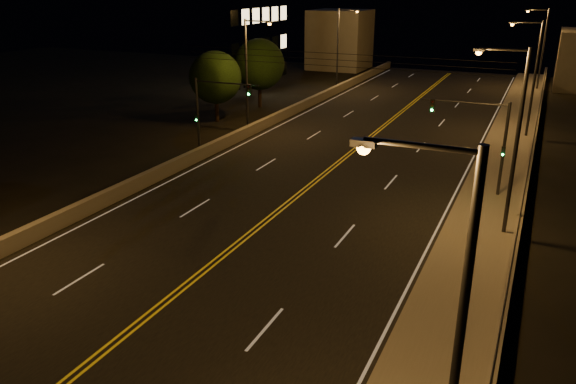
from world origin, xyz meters
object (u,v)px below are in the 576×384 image
at_px(streetlight_2, 532,73).
at_px(traffic_signal_left, 210,109).
at_px(streetlight_6, 340,44).
at_px(streetlight_0, 446,331).
at_px(streetlight_5, 249,69).
at_px(tree_1, 259,64).
at_px(tree_0, 215,77).
at_px(streetlight_3, 541,44).
at_px(traffic_signal_right, 486,137).
at_px(streetlight_1, 512,133).

bearing_deg(streetlight_2, traffic_signal_left, -142.66).
bearing_deg(streetlight_6, streetlight_0, -68.27).
bearing_deg(streetlight_5, tree_1, 112.78).
relative_size(streetlight_5, tree_1, 1.35).
relative_size(streetlight_0, streetlight_5, 1.00).
distance_m(streetlight_2, tree_0, 26.67).
xyz_separation_m(streetlight_0, streetlight_6, (-21.45, 53.83, 0.00)).
relative_size(streetlight_3, traffic_signal_right, 1.61).
height_order(streetlight_6, traffic_signal_right, streetlight_6).
height_order(streetlight_5, traffic_signal_left, streetlight_5).
distance_m(streetlight_0, streetlight_5, 38.04).
height_order(streetlight_0, traffic_signal_right, streetlight_0).
bearing_deg(streetlight_6, streetlight_2, -35.15).
bearing_deg(traffic_signal_left, tree_1, 106.24).
xyz_separation_m(traffic_signal_right, traffic_signal_left, (-18.73, 0.00, 0.00)).
bearing_deg(traffic_signal_left, streetlight_0, -48.88).
distance_m(streetlight_0, streetlight_3, 62.88).
bearing_deg(streetlight_6, traffic_signal_right, -56.96).
xyz_separation_m(streetlight_1, streetlight_6, (-21.45, 36.05, 0.00)).
relative_size(streetlight_0, tree_0, 1.46).
relative_size(streetlight_0, streetlight_2, 1.00).
bearing_deg(streetlight_5, traffic_signal_right, -22.33).
relative_size(streetlight_1, streetlight_6, 1.00).
relative_size(streetlight_0, tree_1, 1.35).
xyz_separation_m(streetlight_3, streetlight_6, (-21.45, -9.05, 0.00)).
distance_m(streetlight_5, streetlight_6, 22.42).
relative_size(traffic_signal_right, tree_1, 0.84).
distance_m(tree_0, tree_1, 7.34).
bearing_deg(streetlight_3, tree_0, -131.75).
xyz_separation_m(streetlight_6, traffic_signal_right, (19.89, -30.59, -1.69)).
distance_m(streetlight_1, streetlight_3, 45.10).
bearing_deg(streetlight_1, tree_0, 148.83).
height_order(traffic_signal_left, tree_1, tree_1).
distance_m(streetlight_6, traffic_signal_left, 30.66).
relative_size(streetlight_5, tree_0, 1.46).
distance_m(streetlight_3, streetlight_6, 23.28).
bearing_deg(streetlight_2, streetlight_3, 90.00).
bearing_deg(streetlight_0, traffic_signal_left, 131.12).
relative_size(streetlight_0, traffic_signal_left, 1.61).
xyz_separation_m(streetlight_6, tree_1, (-3.98, -12.94, -1.03)).
height_order(streetlight_0, streetlight_6, same).
bearing_deg(streetlight_3, streetlight_1, -90.00).
bearing_deg(streetlight_5, traffic_signal_left, -81.91).
bearing_deg(tree_0, traffic_signal_left, -60.54).
relative_size(streetlight_3, streetlight_5, 1.00).
bearing_deg(tree_0, streetlight_0, -52.12).
xyz_separation_m(streetlight_3, streetlight_5, (-21.45, -31.46, 0.00)).
xyz_separation_m(streetlight_2, streetlight_5, (-21.45, -7.31, 0.00)).
distance_m(streetlight_5, tree_1, 10.33).
xyz_separation_m(streetlight_5, tree_1, (-3.98, 9.48, -1.03)).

